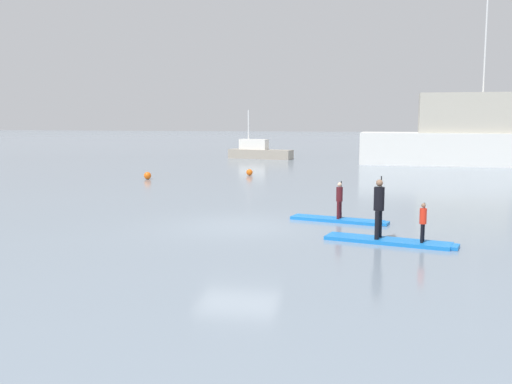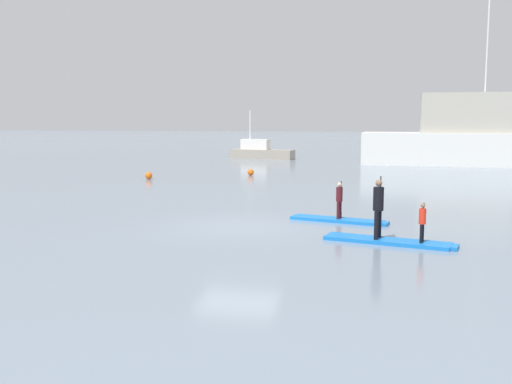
# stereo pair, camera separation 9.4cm
# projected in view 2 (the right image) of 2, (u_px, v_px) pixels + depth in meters

# --- Properties ---
(ground_plane) EXTENTS (240.00, 240.00, 0.00)m
(ground_plane) POSITION_uv_depth(u_px,v_px,m) (238.00, 226.00, 17.95)
(ground_plane) COLOR gray
(paddleboard_near) EXTENTS (3.19, 1.40, 0.10)m
(paddleboard_near) POSITION_uv_depth(u_px,v_px,m) (339.00, 220.00, 18.66)
(paddleboard_near) COLOR blue
(paddleboard_near) RESTS_ON ground
(paddler_child_solo) EXTENTS (0.25, 0.40, 1.19)m
(paddler_child_solo) POSITION_uv_depth(u_px,v_px,m) (339.00, 198.00, 18.58)
(paddler_child_solo) COLOR #4C1419
(paddler_child_solo) RESTS_ON paddleboard_near
(paddleboard_far) EXTENTS (3.52, 1.54, 0.10)m
(paddleboard_far) POSITION_uv_depth(u_px,v_px,m) (389.00, 241.00, 15.46)
(paddleboard_far) COLOR blue
(paddleboard_far) RESTS_ON ground
(paddler_adult) EXTENTS (0.34, 0.49, 1.66)m
(paddler_adult) POSITION_uv_depth(u_px,v_px,m) (378.00, 205.00, 15.48)
(paddler_adult) COLOR black
(paddler_adult) RESTS_ON paddleboard_far
(paddler_child_front) EXTENTS (0.22, 0.37, 1.03)m
(paddler_child_front) POSITION_uv_depth(u_px,v_px,m) (422.00, 221.00, 15.03)
(paddler_child_front) COLOR black
(paddler_child_front) RESTS_ON paddleboard_far
(fishing_boat_white_large) EXTENTS (14.66, 4.56, 12.89)m
(fishing_boat_white_large) POSITION_uv_depth(u_px,v_px,m) (467.00, 138.00, 40.77)
(fishing_boat_white_large) COLOR silver
(fishing_boat_white_large) RESTS_ON ground
(fishing_boat_green_midground) EXTENTS (5.44, 2.40, 3.92)m
(fishing_boat_green_midground) POSITION_uv_depth(u_px,v_px,m) (260.00, 152.00, 47.13)
(fishing_boat_green_midground) COLOR #9E9384
(fishing_boat_green_midground) RESTS_ON ground
(motor_boat_small_navy) EXTENTS (6.77, 2.91, 5.09)m
(motor_boat_small_navy) POSITION_uv_depth(u_px,v_px,m) (495.00, 146.00, 56.16)
(motor_boat_small_navy) COLOR navy
(motor_boat_small_navy) RESTS_ON ground
(mooring_buoy_near) EXTENTS (0.40, 0.40, 0.40)m
(mooring_buoy_near) POSITION_uv_depth(u_px,v_px,m) (149.00, 176.00, 31.43)
(mooring_buoy_near) COLOR orange
(mooring_buoy_near) RESTS_ON ground
(mooring_buoy_mid) EXTENTS (0.37, 0.37, 0.37)m
(mooring_buoy_mid) POSITION_uv_depth(u_px,v_px,m) (251.00, 172.00, 33.45)
(mooring_buoy_mid) COLOR orange
(mooring_buoy_mid) RESTS_ON ground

